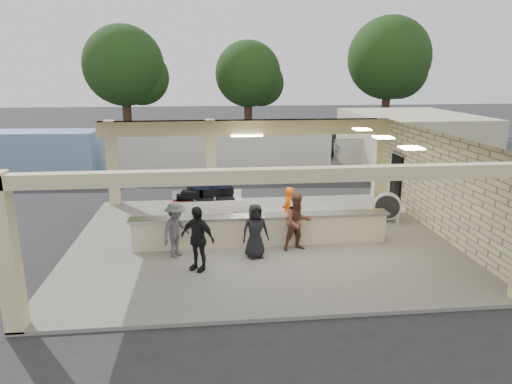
{
  "coord_description": "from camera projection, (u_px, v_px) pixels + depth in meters",
  "views": [
    {
      "loc": [
        -1.62,
        -14.05,
        5.47
      ],
      "look_at": [
        -0.0,
        1.0,
        1.43
      ],
      "focal_mm": 32.0,
      "sensor_mm": 36.0,
      "label": 1
    }
  ],
  "objects": [
    {
      "name": "car_white_b",
      "position": [
        420.0,
        147.0,
        29.47
      ],
      "size": [
        4.34,
        2.18,
        1.31
      ],
      "primitive_type": "imported",
      "rotation": [
        0.0,
        0.0,
        1.41
      ],
      "color": "silver",
      "rests_on": "ground"
    },
    {
      "name": "container_white",
      "position": [
        221.0,
        150.0,
        24.88
      ],
      "size": [
        11.84,
        3.47,
        2.53
      ],
      "primitive_type": "cube",
      "rotation": [
        0.0,
        0.0,
        -0.1
      ],
      "color": "silver",
      "rests_on": "ground"
    },
    {
      "name": "passenger_d",
      "position": [
        255.0,
        231.0,
        13.37
      ],
      "size": [
        0.84,
        0.46,
        1.63
      ],
      "primitive_type": "imported",
      "rotation": [
        0.0,
        0.0,
        0.17
      ],
      "color": "black",
      "rests_on": "pavilion"
    },
    {
      "name": "baggage_handler",
      "position": [
        288.0,
        210.0,
        15.33
      ],
      "size": [
        0.56,
        0.68,
        1.63
      ],
      "primitive_type": "imported",
      "rotation": [
        0.0,
        0.0,
        4.25
      ],
      "color": "#F8600D",
      "rests_on": "pavilion"
    },
    {
      "name": "car_dark",
      "position": [
        336.0,
        145.0,
        30.09
      ],
      "size": [
        4.44,
        1.93,
        1.44
      ],
      "primitive_type": "imported",
      "rotation": [
        0.0,
        0.0,
        1.48
      ],
      "color": "black",
      "rests_on": "ground"
    },
    {
      "name": "passenger_b",
      "position": [
        197.0,
        238.0,
        12.49
      ],
      "size": [
        1.11,
        0.93,
        1.84
      ],
      "primitive_type": "imported",
      "rotation": [
        0.0,
        0.0,
        -0.6
      ],
      "color": "black",
      "rests_on": "pavilion"
    },
    {
      "name": "adjacent_building",
      "position": [
        409.0,
        143.0,
        25.25
      ],
      "size": [
        6.0,
        8.0,
        3.2
      ],
      "primitive_type": "cube",
      "color": "beige",
      "rests_on": "ground"
    },
    {
      "name": "pavilion",
      "position": [
        263.0,
        197.0,
        15.39
      ],
      "size": [
        12.01,
        10.0,
        3.55
      ],
      "color": "slate",
      "rests_on": "ground"
    },
    {
      "name": "ground",
      "position": [
        259.0,
        241.0,
        15.08
      ],
      "size": [
        120.0,
        120.0,
        0.0
      ],
      "primitive_type": "plane",
      "color": "#252528",
      "rests_on": "ground"
    },
    {
      "name": "tree_left",
      "position": [
        128.0,
        69.0,
        36.05
      ],
      "size": [
        6.6,
        6.3,
        9.0
      ],
      "color": "#382619",
      "rests_on": "ground"
    },
    {
      "name": "luggage_cart",
      "position": [
        206.0,
        200.0,
        16.54
      ],
      "size": [
        2.66,
        1.71,
        1.52
      ],
      "rotation": [
        0.0,
        0.0,
        0.04
      ],
      "color": "white",
      "rests_on": "pavilion"
    },
    {
      "name": "tree_right",
      "position": [
        392.0,
        62.0,
        39.12
      ],
      "size": [
        7.2,
        7.0,
        10.0
      ],
      "color": "#382619",
      "rests_on": "ground"
    },
    {
      "name": "baggage_counter",
      "position": [
        261.0,
        230.0,
        14.45
      ],
      "size": [
        8.2,
        0.58,
        0.98
      ],
      "color": "beige",
      "rests_on": "pavilion"
    },
    {
      "name": "car_white_a",
      "position": [
        375.0,
        147.0,
        29.26
      ],
      "size": [
        5.27,
        2.58,
        1.49
      ],
      "primitive_type": "imported",
      "rotation": [
        0.0,
        0.0,
        1.59
      ],
      "color": "silver",
      "rests_on": "ground"
    },
    {
      "name": "fence",
      "position": [
        443.0,
        155.0,
        24.59
      ],
      "size": [
        12.06,
        0.06,
        2.03
      ],
      "color": "gray",
      "rests_on": "ground"
    },
    {
      "name": "container_blue",
      "position": [
        7.0,
        155.0,
        23.82
      ],
      "size": [
        9.49,
        2.87,
        2.43
      ],
      "primitive_type": "cube",
      "rotation": [
        0.0,
        0.0,
        -0.07
      ],
      "color": "#739CB9",
      "rests_on": "ground"
    },
    {
      "name": "passenger_a",
      "position": [
        298.0,
        222.0,
        13.89
      ],
      "size": [
        0.94,
        0.56,
        1.8
      ],
      "primitive_type": "imported",
      "rotation": [
        0.0,
        0.0,
        0.21
      ],
      "color": "brown",
      "rests_on": "pavilion"
    },
    {
      "name": "drum_fan",
      "position": [
        387.0,
        206.0,
        16.61
      ],
      "size": [
        1.03,
        0.66,
        1.08
      ],
      "rotation": [
        0.0,
        0.0,
        -0.37
      ],
      "color": "white",
      "rests_on": "pavilion"
    },
    {
      "name": "passenger_c",
      "position": [
        176.0,
        230.0,
        13.4
      ],
      "size": [
        0.95,
        1.1,
        1.68
      ],
      "primitive_type": "imported",
      "rotation": [
        0.0,
        0.0,
        0.94
      ],
      "color": "#4F4F54",
      "rests_on": "pavilion"
    },
    {
      "name": "tree_mid",
      "position": [
        252.0,
        77.0,
        39.17
      ],
      "size": [
        6.0,
        5.6,
        8.0
      ],
      "color": "#382619",
      "rests_on": "ground"
    }
  ]
}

